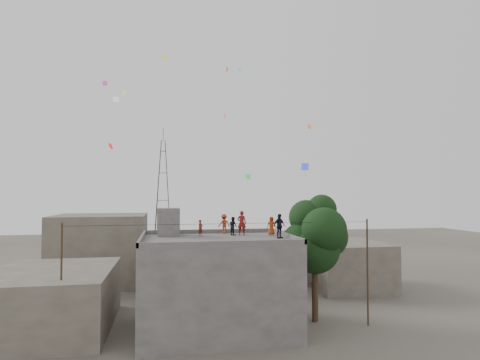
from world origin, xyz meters
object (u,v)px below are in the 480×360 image
object	(u,v)px
tree	(316,236)
transmission_tower	(163,194)
stair_head_box	(168,222)
person_red_adult	(242,223)
person_dark_adult	(279,226)

from	to	relation	value
tree	transmission_tower	bearing A→B (deg)	106.09
stair_head_box	person_red_adult	size ratio (longest dim) A/B	1.12
person_red_adult	person_dark_adult	size ratio (longest dim) A/B	1.07
person_dark_adult	person_red_adult	bearing A→B (deg)	103.59
tree	person_dark_adult	distance (m)	3.37
person_red_adult	person_dark_adult	bearing A→B (deg)	148.42
person_red_adult	tree	bearing A→B (deg)	-177.75
person_dark_adult	tree	bearing A→B (deg)	-8.26
tree	person_dark_adult	size ratio (longest dim) A/B	5.42
tree	person_red_adult	bearing A→B (deg)	164.55
stair_head_box	person_dark_adult	world-z (taller)	stair_head_box
stair_head_box	tree	size ratio (longest dim) A/B	0.22
transmission_tower	person_dark_adult	distance (m)	41.35
stair_head_box	transmission_tower	xyz separation A→B (m)	(-0.80, 37.40, 1.97)
stair_head_box	tree	xyz separation A→B (m)	(10.57, -2.00, -1.00)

